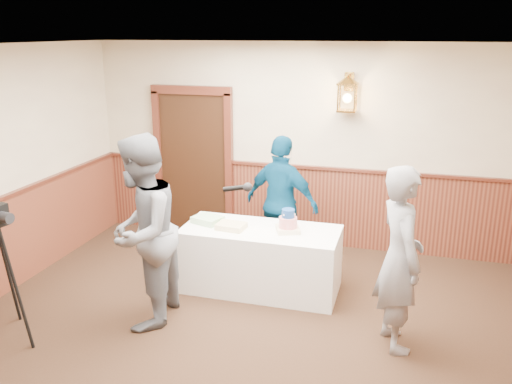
# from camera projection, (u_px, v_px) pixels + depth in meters

# --- Properties ---
(room_shell) EXTENTS (6.02, 7.02, 2.81)m
(room_shell) POSITION_uv_depth(u_px,v_px,m) (227.00, 203.00, 4.63)
(room_shell) COLOR #BEA98E
(room_shell) RESTS_ON ground
(display_table) EXTENTS (1.80, 0.80, 0.75)m
(display_table) POSITION_uv_depth(u_px,v_px,m) (261.00, 259.00, 6.31)
(display_table) COLOR white
(display_table) RESTS_ON ground
(tiered_cake) EXTENTS (0.33, 0.33, 0.26)m
(tiered_cake) POSITION_uv_depth(u_px,v_px,m) (288.00, 223.00, 6.10)
(tiered_cake) COLOR #F6E5BC
(tiered_cake) RESTS_ON display_table
(sheet_cake_yellow) EXTENTS (0.33, 0.27, 0.06)m
(sheet_cake_yellow) POSITION_uv_depth(u_px,v_px,m) (231.00, 226.00, 6.20)
(sheet_cake_yellow) COLOR #ECC78D
(sheet_cake_yellow) RESTS_ON display_table
(sheet_cake_green) EXTENTS (0.39, 0.35, 0.08)m
(sheet_cake_green) POSITION_uv_depth(u_px,v_px,m) (208.00, 220.00, 6.40)
(sheet_cake_green) COLOR #8DBF87
(sheet_cake_green) RESTS_ON display_table
(interviewer) EXTENTS (1.59, 1.02, 1.98)m
(interviewer) POSITION_uv_depth(u_px,v_px,m) (142.00, 232.00, 5.42)
(interviewer) COLOR slate
(interviewer) RESTS_ON ground
(baker) EXTENTS (0.64, 0.77, 1.79)m
(baker) POSITION_uv_depth(u_px,v_px,m) (400.00, 259.00, 5.04)
(baker) COLOR gray
(baker) RESTS_ON ground
(assistant_p) EXTENTS (1.09, 0.71, 1.72)m
(assistant_p) POSITION_uv_depth(u_px,v_px,m) (282.00, 203.00, 6.77)
(assistant_p) COLOR navy
(assistant_p) RESTS_ON ground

